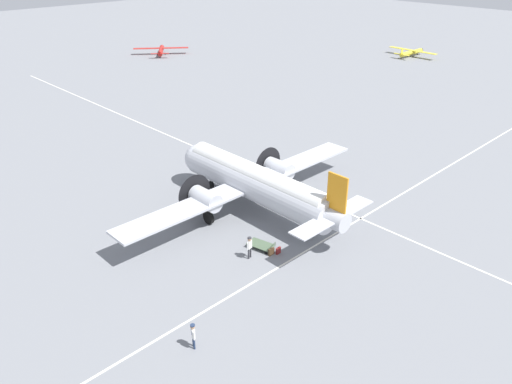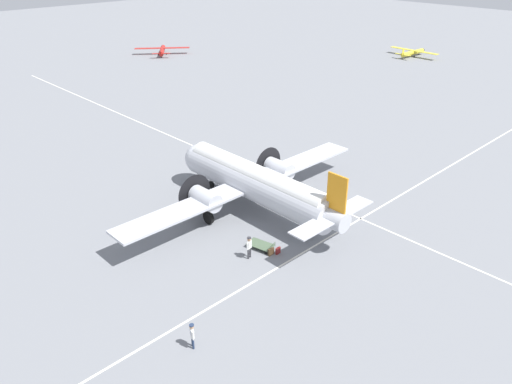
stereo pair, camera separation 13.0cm
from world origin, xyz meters
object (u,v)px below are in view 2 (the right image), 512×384
(passenger_boarding, at_px, (249,245))
(suitcase_near_door, at_px, (271,252))
(crew_foreground, at_px, (192,333))
(airliner_main, at_px, (252,181))
(baggage_cart, at_px, (261,245))
(suitcase_upright_spare, at_px, (278,251))
(light_aircraft_distant, at_px, (413,52))
(light_aircraft_taxiing, at_px, (162,50))

(passenger_boarding, bearing_deg, suitcase_near_door, -41.18)
(crew_foreground, bearing_deg, passenger_boarding, -37.63)
(airliner_main, xyz_separation_m, passenger_boarding, (5.21, 5.16, -1.53))
(baggage_cart, bearing_deg, airliner_main, -50.44)
(crew_foreground, bearing_deg, suitcase_near_door, -45.17)
(crew_foreground, height_order, suitcase_upright_spare, crew_foreground)
(light_aircraft_distant, distance_m, light_aircraft_taxiing, 49.34)
(crew_foreground, distance_m, suitcase_upright_spare, 10.72)
(crew_foreground, xyz_separation_m, passenger_boarding, (-8.33, -4.24, 0.05))
(passenger_boarding, bearing_deg, airliner_main, 33.12)
(airliner_main, relative_size, light_aircraft_distant, 2.42)
(suitcase_near_door, distance_m, suitcase_upright_spare, 0.54)
(baggage_cart, xyz_separation_m, light_aircraft_taxiing, (-34.77, -63.46, 0.57))
(passenger_boarding, distance_m, light_aircraft_distant, 75.63)
(suitcase_near_door, distance_m, light_aircraft_taxiing, 73.41)
(crew_foreground, relative_size, suitcase_upright_spare, 2.96)
(airliner_main, relative_size, crew_foreground, 15.06)
(airliner_main, distance_m, light_aircraft_taxiing, 66.39)
(light_aircraft_distant, relative_size, light_aircraft_taxiing, 1.11)
(airliner_main, relative_size, baggage_cart, 11.60)
(suitcase_near_door, height_order, light_aircraft_distant, light_aircraft_distant)
(crew_foreground, distance_m, light_aircraft_distant, 84.95)
(passenger_boarding, xyz_separation_m, light_aircraft_taxiing, (-36.27, -63.80, -0.24))
(passenger_boarding, bearing_deg, light_aircraft_distant, 10.12)
(suitcase_near_door, bearing_deg, airliner_main, -122.46)
(light_aircraft_taxiing, bearing_deg, passenger_boarding, -171.97)
(light_aircraft_distant, bearing_deg, light_aircraft_taxiing, 135.58)
(suitcase_upright_spare, distance_m, baggage_cart, 1.46)
(passenger_boarding, bearing_deg, crew_foreground, -164.67)
(suitcase_upright_spare, height_order, light_aircraft_distant, light_aircraft_distant)
(passenger_boarding, xyz_separation_m, suitcase_upright_spare, (-1.88, 1.07, -0.83))
(suitcase_near_door, bearing_deg, baggage_cart, -93.99)
(light_aircraft_distant, bearing_deg, suitcase_upright_spare, -154.89)
(airliner_main, distance_m, suitcase_upright_spare, 7.44)
(baggage_cart, xyz_separation_m, light_aircraft_distant, (-68.75, -27.68, 0.55))
(suitcase_upright_spare, xyz_separation_m, baggage_cart, (0.39, -1.41, 0.02))
(airliner_main, height_order, crew_foreground, airliner_main)
(airliner_main, height_order, light_aircraft_distant, airliner_main)
(passenger_boarding, height_order, light_aircraft_distant, light_aircraft_distant)
(suitcase_near_door, bearing_deg, passenger_boarding, -29.55)
(suitcase_upright_spare, bearing_deg, suitcase_near_door, -29.63)
(crew_foreground, height_order, light_aircraft_distant, light_aircraft_distant)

